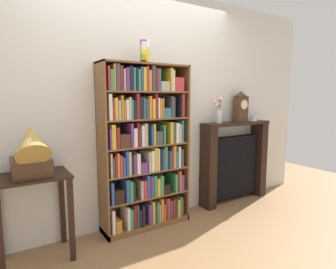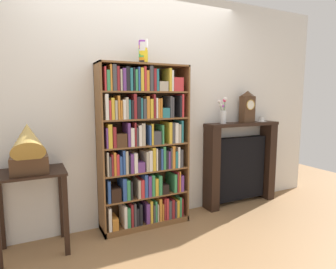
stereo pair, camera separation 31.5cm
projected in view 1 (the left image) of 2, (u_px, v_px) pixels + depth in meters
name	position (u px, v px, depth m)	size (l,w,h in m)	color
ground_plane	(150.00, 230.00, 3.05)	(8.03, 6.40, 0.02)	#997047
wall_back	(148.00, 108.00, 3.19)	(5.03, 0.08, 2.60)	silver
bookshelf	(145.00, 151.00, 3.01)	(0.97, 0.29, 1.76)	brown
cup_stack	(144.00, 51.00, 2.87)	(0.09, 0.09, 0.25)	black
side_table_left	(33.00, 198.00, 2.41)	(0.59, 0.43, 0.76)	black
gramophone	(31.00, 151.00, 2.30)	(0.30, 0.48, 0.52)	#472D1C
fireplace_mantel	(234.00, 162.00, 3.83)	(1.06, 0.23, 1.09)	black
mantel_clock	(241.00, 106.00, 3.75)	(0.18, 0.13, 0.41)	#472D1C
flower_vase	(219.00, 112.00, 3.57)	(0.11, 0.10, 0.33)	silver
teacup_with_saucer	(253.00, 119.00, 3.91)	(0.13, 0.13, 0.06)	white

